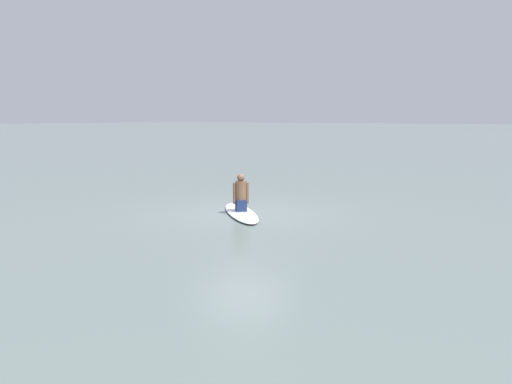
{
  "coord_description": "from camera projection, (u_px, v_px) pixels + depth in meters",
  "views": [
    {
      "loc": [
        10.94,
        8.48,
        2.6
      ],
      "look_at": [
        -0.06,
        0.35,
        0.61
      ],
      "focal_mm": 36.19,
      "sensor_mm": 36.0,
      "label": 1
    }
  ],
  "objects": [
    {
      "name": "ground_plane",
      "position": [
        244.0,
        213.0,
        14.07
      ],
      "size": [
        400.0,
        400.0,
        0.0
      ],
      "primitive_type": "plane",
      "color": "slate"
    },
    {
      "name": "surfboard",
      "position": [
        241.0,
        212.0,
        13.95
      ],
      "size": [
        2.63,
        2.83,
        0.09
      ],
      "primitive_type": "ellipsoid",
      "rotation": [
        0.0,
        0.0,
        -2.3
      ],
      "color": "white",
      "rests_on": "ground"
    },
    {
      "name": "person_paddler",
      "position": [
        241.0,
        194.0,
        13.87
      ],
      "size": [
        0.42,
        0.43,
        1.01
      ],
      "rotation": [
        0.0,
        0.0,
        -2.3
      ],
      "color": "navy",
      "rests_on": "surfboard"
    }
  ]
}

